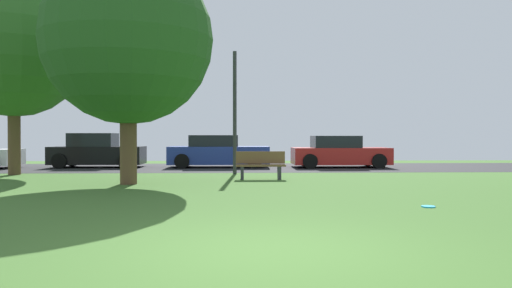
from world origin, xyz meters
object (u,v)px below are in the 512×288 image
object	(u,v)px
frisbee_disc	(428,207)
parked_car_black	(97,152)
park_bench	(261,165)
parked_car_red	(339,153)
street_lamp_post	(235,113)
maple_tree_far	(14,47)
oak_tree_center	(128,40)
parked_car_blue	(218,152)

from	to	relation	value
frisbee_disc	parked_car_black	size ratio (longest dim) A/B	0.07
park_bench	parked_car_red	bearing A→B (deg)	-122.57
parked_car_black	street_lamp_post	distance (m)	7.64
maple_tree_far	street_lamp_post	distance (m)	8.32
frisbee_disc	oak_tree_center	bearing A→B (deg)	144.67
maple_tree_far	parked_car_black	bearing A→B (deg)	66.87
oak_tree_center	street_lamp_post	xyz separation A→B (m)	(3.07, 3.61, -1.94)
parked_car_blue	parked_car_red	size ratio (longest dim) A/B	1.05
street_lamp_post	parked_car_blue	bearing A→B (deg)	100.96
frisbee_disc	parked_car_blue	world-z (taller)	parked_car_blue
parked_car_black	parked_car_blue	xyz separation A→B (m)	(5.42, -0.17, -0.03)
oak_tree_center	maple_tree_far	bearing A→B (deg)	143.33
parked_car_red	oak_tree_center	bearing A→B (deg)	-136.20
frisbee_disc	parked_car_black	xyz separation A→B (m)	(-10.06, 12.72, 0.68)
parked_car_black	street_lamp_post	size ratio (longest dim) A/B	0.89
parked_car_red	street_lamp_post	world-z (taller)	street_lamp_post
maple_tree_far	street_lamp_post	bearing A→B (deg)	-0.29
parked_car_blue	parked_car_black	bearing A→B (deg)	178.21
frisbee_disc	street_lamp_post	distance (m)	9.62
maple_tree_far	oak_tree_center	size ratio (longest dim) A/B	1.08
oak_tree_center	parked_car_red	size ratio (longest dim) A/B	1.57
park_bench	street_lamp_post	size ratio (longest dim) A/B	0.36
maple_tree_far	parked_car_black	world-z (taller)	maple_tree_far
oak_tree_center	parked_car_black	size ratio (longest dim) A/B	1.66
oak_tree_center	parked_car_blue	distance (m)	8.71
frisbee_disc	park_bench	size ratio (longest dim) A/B	0.17
oak_tree_center	park_bench	distance (m)	5.60
parked_car_red	parked_car_black	bearing A→B (deg)	177.81
maple_tree_far	parked_car_black	xyz separation A→B (m)	(1.77, 4.15, -3.94)
parked_car_red	park_bench	world-z (taller)	parked_car_red
oak_tree_center	street_lamp_post	size ratio (longest dim) A/B	1.48
parked_car_blue	street_lamp_post	xyz separation A→B (m)	(0.78, -4.03, 1.59)
oak_tree_center	frisbee_disc	world-z (taller)	oak_tree_center
parked_car_blue	oak_tree_center	bearing A→B (deg)	-106.70
parked_car_black	parked_car_blue	distance (m)	5.42
frisbee_disc	parked_car_black	world-z (taller)	parked_car_black
parked_car_blue	park_bench	world-z (taller)	parked_car_blue
oak_tree_center	parked_car_red	bearing A→B (deg)	43.80
frisbee_disc	parked_car_blue	distance (m)	13.40
parked_car_black	parked_car_red	world-z (taller)	parked_car_black
maple_tree_far	parked_car_blue	world-z (taller)	maple_tree_far
parked_car_black	oak_tree_center	bearing A→B (deg)	-68.16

